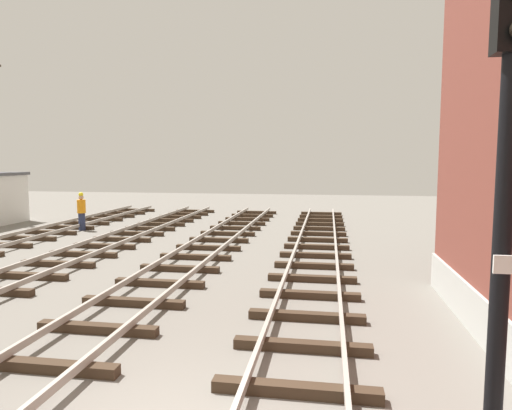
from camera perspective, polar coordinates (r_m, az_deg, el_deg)
name	(u,v)px	position (r m, az deg, el deg)	size (l,w,h in m)	color
signal_mast	(508,157)	(5.01, 29.13, 5.28)	(0.36, 0.40, 5.54)	black
track_worker_foreground	(82,211)	(23.65, -21.13, -0.76)	(0.40, 0.40, 1.87)	#262D4C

